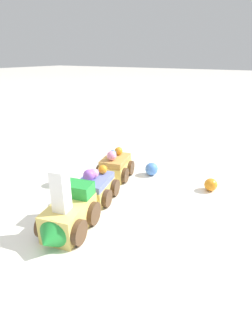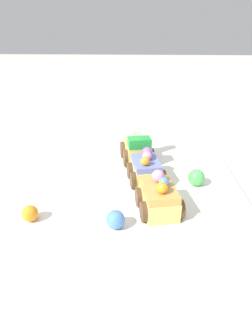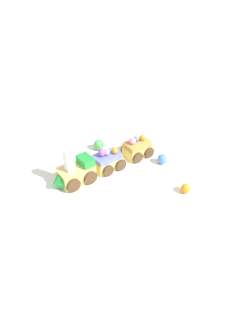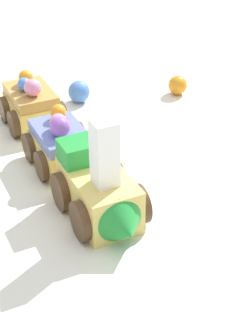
{
  "view_description": "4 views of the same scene",
  "coord_description": "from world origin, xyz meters",
  "px_view_note": "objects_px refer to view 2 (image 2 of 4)",
  "views": [
    {
      "loc": [
        0.33,
        0.21,
        0.26
      ],
      "look_at": [
        -0.05,
        -0.02,
        0.06
      ],
      "focal_mm": 28.0,
      "sensor_mm": 36.0,
      "label": 1
    },
    {
      "loc": [
        -0.45,
        -0.06,
        0.26
      ],
      "look_at": [
        -0.03,
        -0.02,
        0.05
      ],
      "focal_mm": 28.0,
      "sensor_mm": 36.0,
      "label": 2
    },
    {
      "loc": [
        0.24,
        0.62,
        0.56
      ],
      "look_at": [
        -0.02,
        0.03,
        0.06
      ],
      "focal_mm": 35.0,
      "sensor_mm": 36.0,
      "label": 3
    },
    {
      "loc": [
        0.51,
        -0.1,
        0.33
      ],
      "look_at": [
        0.05,
        0.0,
        0.03
      ],
      "focal_mm": 60.0,
      "sensor_mm": 36.0,
      "label": 4
    }
  ],
  "objects_px": {
    "cake_car_blueberry": "(146,170)",
    "gumball_orange": "(30,213)",
    "cake_car_caramel": "(159,198)",
    "gumball_green": "(196,178)",
    "cake_train_locomotive": "(136,148)",
    "gumball_blue": "(115,219)"
  },
  "relations": [
    {
      "from": "cake_train_locomotive",
      "to": "gumball_green",
      "type": "relative_size",
      "value": 3.82
    },
    {
      "from": "cake_car_caramel",
      "to": "gumball_orange",
      "type": "distance_m",
      "value": 0.2
    },
    {
      "from": "cake_car_caramel",
      "to": "gumball_green",
      "type": "bearing_deg",
      "value": -51.82
    },
    {
      "from": "cake_car_blueberry",
      "to": "gumball_orange",
      "type": "bearing_deg",
      "value": 115.86
    },
    {
      "from": "gumball_orange",
      "to": "gumball_blue",
      "type": "xyz_separation_m",
      "value": [
        -0.01,
        -0.13,
        0.0
      ]
    },
    {
      "from": "gumball_orange",
      "to": "gumball_green",
      "type": "xyz_separation_m",
      "value": [
        0.13,
        -0.27,
        0.0
      ]
    },
    {
      "from": "gumball_blue",
      "to": "gumball_green",
      "type": "bearing_deg",
      "value": -44.85
    },
    {
      "from": "gumball_orange",
      "to": "gumball_blue",
      "type": "bearing_deg",
      "value": -92.68
    },
    {
      "from": "cake_car_caramel",
      "to": "gumball_blue",
      "type": "distance_m",
      "value": 0.08
    },
    {
      "from": "cake_car_blueberry",
      "to": "cake_car_caramel",
      "type": "height_order",
      "value": "same"
    },
    {
      "from": "cake_train_locomotive",
      "to": "cake_car_caramel",
      "type": "bearing_deg",
      "value": -179.96
    },
    {
      "from": "cake_train_locomotive",
      "to": "gumball_blue",
      "type": "distance_m",
      "value": 0.25
    },
    {
      "from": "cake_train_locomotive",
      "to": "gumball_blue",
      "type": "relative_size",
      "value": 4.26
    },
    {
      "from": "cake_car_caramel",
      "to": "gumball_green",
      "type": "height_order",
      "value": "cake_car_caramel"
    },
    {
      "from": "cake_car_caramel",
      "to": "gumball_blue",
      "type": "xyz_separation_m",
      "value": [
        -0.05,
        0.06,
        -0.01
      ]
    },
    {
      "from": "gumball_orange",
      "to": "gumball_blue",
      "type": "relative_size",
      "value": 0.89
    },
    {
      "from": "cake_train_locomotive",
      "to": "gumball_blue",
      "type": "height_order",
      "value": "cake_train_locomotive"
    },
    {
      "from": "gumball_orange",
      "to": "gumball_green",
      "type": "distance_m",
      "value": 0.3
    },
    {
      "from": "cake_train_locomotive",
      "to": "cake_car_blueberry",
      "type": "xyz_separation_m",
      "value": [
        -0.1,
        -0.02,
        -0.01
      ]
    },
    {
      "from": "cake_train_locomotive",
      "to": "gumball_green",
      "type": "xyz_separation_m",
      "value": [
        -0.11,
        -0.12,
        -0.01
      ]
    },
    {
      "from": "cake_car_caramel",
      "to": "cake_train_locomotive",
      "type": "bearing_deg",
      "value": 0.04
    },
    {
      "from": "cake_car_blueberry",
      "to": "gumball_orange",
      "type": "relative_size",
      "value": 3.39
    }
  ]
}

